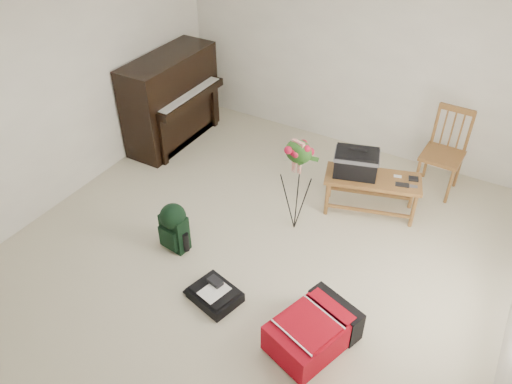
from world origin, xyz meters
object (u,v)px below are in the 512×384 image
Objects in this scene: flower_stand at (297,187)px; black_duffel at (215,294)px; green_backpack at (174,225)px; red_suitcase at (315,327)px; piano at (172,101)px; dining_chair at (444,153)px; bench at (363,166)px.

black_duffel is at bearing -84.36° from flower_stand.
black_duffel is 0.91m from green_backpack.
piano is at bearing 164.71° from red_suitcase.
dining_chair is 1.86× the size of green_backpack.
red_suitcase is 1.04m from black_duffel.
piano reaches higher than dining_chair.
piano reaches higher than flower_stand.
red_suitcase is 1.85m from green_backpack.
green_backpack is (-0.78, 0.40, 0.24)m from black_duffel.
red_suitcase is at bearing -42.77° from flower_stand.
flower_stand is at bearing -20.63° from piano.
flower_stand is (2.37, -0.89, -0.02)m from piano.
green_backpack is (-1.81, 0.34, 0.14)m from red_suitcase.
dining_chair reaches higher than green_backpack.
black_duffel is at bearing -45.68° from piano.
red_suitcase is at bearing -3.92° from green_backpack.
bench is 2.23m from black_duffel.
black_duffel is 0.94× the size of green_backpack.
bench is 2.08m from red_suitcase.
dining_chair reaches higher than black_duffel.
piano reaches higher than green_backpack.
dining_chair is at bearing 56.05° from green_backpack.
green_backpack is at bearing -171.95° from red_suitcase.
green_backpack is at bearing -122.20° from flower_stand.
dining_chair is (3.56, 0.69, -0.08)m from piano.
flower_stand is at bearing -140.26° from bench.
bench is 1.28× the size of red_suitcase.
flower_stand is (0.97, 0.93, 0.27)m from green_backpack.
bench reaches higher than black_duffel.
flower_stand is at bearing 50.70° from green_backpack.
bench is 0.97× the size of flower_stand.
dining_chair is at bearing 32.82° from bench.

